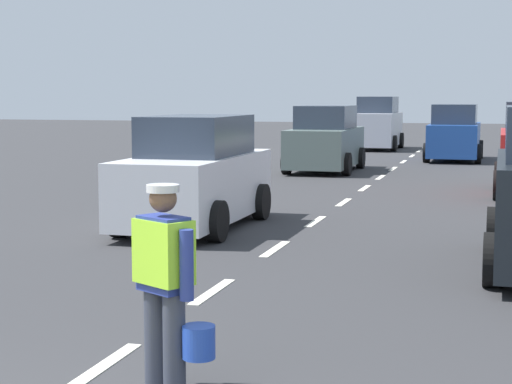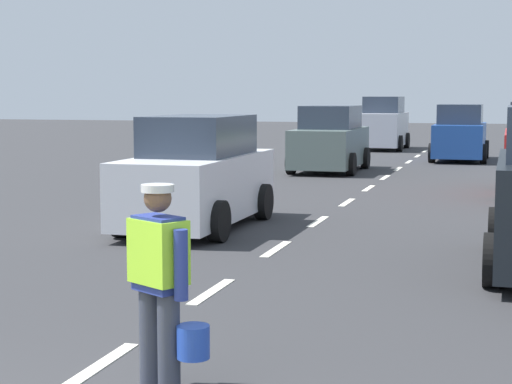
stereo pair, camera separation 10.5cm
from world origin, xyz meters
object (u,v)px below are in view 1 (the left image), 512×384
(road_worker, at_px, (167,278))
(car_oncoming_second, at_px, (325,141))
(car_oncoming_lead, at_px, (195,176))
(car_outgoing_far, at_px, (454,134))
(car_oncoming_third, at_px, (377,125))

(road_worker, relative_size, car_oncoming_second, 0.40)
(road_worker, height_order, car_oncoming_lead, car_oncoming_lead)
(car_oncoming_lead, bearing_deg, road_worker, -71.68)
(car_oncoming_second, distance_m, car_outgoing_far, 6.66)
(car_outgoing_far, bearing_deg, car_oncoming_lead, -101.61)
(car_oncoming_second, xyz_separation_m, car_oncoming_lead, (0.02, -11.88, -0.01))
(car_outgoing_far, bearing_deg, road_worker, -91.98)
(car_outgoing_far, height_order, car_oncoming_lead, car_outgoing_far)
(car_oncoming_third, bearing_deg, car_outgoing_far, -57.48)
(car_oncoming_lead, xyz_separation_m, car_oncoming_third, (0.05, 23.04, 0.13))
(car_oncoming_second, bearing_deg, car_oncoming_lead, -89.89)
(car_oncoming_second, xyz_separation_m, car_outgoing_far, (3.61, 5.59, -0.00))
(car_outgoing_far, relative_size, car_oncoming_third, 0.99)
(road_worker, relative_size, car_outgoing_far, 0.40)
(car_oncoming_second, relative_size, car_oncoming_lead, 0.98)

